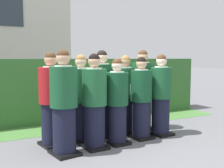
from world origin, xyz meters
name	(u,v)px	position (x,y,z in m)	size (l,w,h in m)	color
ground_plane	(119,143)	(0.00, 0.00, 0.00)	(60.00, 60.00, 0.00)	slate
student_front_row_0	(64,105)	(-1.04, -0.12, 0.79)	(0.46, 0.53, 1.66)	black
student_front_row_1	(94,104)	(-0.49, -0.04, 0.76)	(0.42, 0.48, 1.61)	black
student_front_row_2	(117,104)	(-0.03, 0.00, 0.72)	(0.40, 0.50, 1.52)	black
student_front_row_3	(141,100)	(0.54, 0.09, 0.74)	(0.40, 0.50, 1.55)	black
student_front_row_4	(161,97)	(1.01, 0.11, 0.76)	(0.42, 0.50, 1.60)	black
student_in_red_blazer	(51,102)	(-1.10, 0.42, 0.78)	(0.44, 0.54, 1.63)	black
student_rear_row_1	(81,100)	(-0.54, 0.44, 0.76)	(0.44, 0.51, 1.59)	black
student_rear_row_2	(102,96)	(-0.09, 0.50, 0.80)	(0.45, 0.56, 1.68)	black
student_rear_row_3	(125,96)	(0.47, 0.59, 0.75)	(0.41, 0.52, 1.58)	black
student_rear_row_4	(142,92)	(0.93, 0.63, 0.81)	(0.44, 0.52, 1.70)	black
hedge	(75,89)	(0.00, 2.28, 0.75)	(7.00, 0.70, 1.51)	#33662D
lawn_strip	(87,125)	(0.00, 1.48, 0.00)	(7.00, 0.90, 0.01)	#477A38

